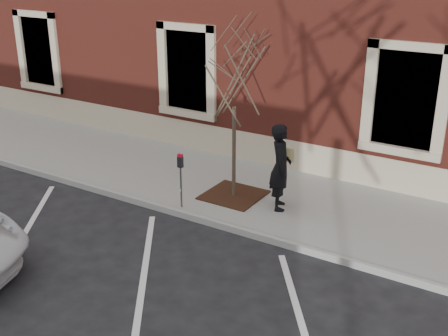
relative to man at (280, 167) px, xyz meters
The scene contains 9 objects.
ground 1.98m from the man, 130.00° to the right, with size 120.00×120.00×0.00m, color #28282B.
sidewalk_near 1.57m from the man, 154.51° to the left, with size 40.00×3.50×0.15m, color #98978F.
curb_near 1.97m from the man, 128.90° to the right, with size 40.00×0.12×0.15m, color #9E9E99.
parking_stripes 3.78m from the man, 106.91° to the right, with size 28.00×4.40×0.01m, color silver, non-canonical shape.
building_civic 7.17m from the man, 99.18° to the left, with size 40.00×8.62×8.00m.
man is the anchor object (origin of this frame).
parking_meter 2.19m from the man, 148.91° to the right, with size 0.11×0.09×1.26m.
tree_grate 1.53m from the man, behind, with size 1.30×1.30×0.03m, color #371E11.
sapling 2.13m from the man, behind, with size 2.35×2.35×3.92m.
Camera 1 is at (6.02, -9.08, 5.59)m, focal length 45.00 mm.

